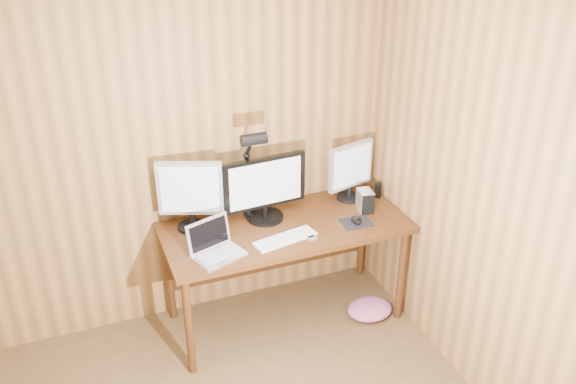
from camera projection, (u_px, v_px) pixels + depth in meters
room_shell at (205, 372)px, 2.11m from camera, size 4.00×4.00×4.00m
desk at (281, 236)px, 4.10m from camera, size 1.60×0.70×0.75m
monitor_center at (265, 188)px, 3.97m from camera, size 0.57×0.25×0.44m
monitor_left at (190, 193)px, 3.84m from camera, size 0.40×0.20×0.47m
monitor_right at (351, 170)px, 4.22m from camera, size 0.36×0.17×0.42m
laptop at (214, 246)px, 3.66m from camera, size 0.35×0.31×0.21m
keyboard at (285, 239)px, 3.82m from camera, size 0.43×0.20×0.02m
mousepad at (356, 223)px, 4.02m from camera, size 0.20×0.17×0.00m
mouse at (356, 220)px, 4.01m from camera, size 0.07×0.11×0.04m
hard_drive at (365, 201)px, 4.14m from camera, size 0.11×0.15×0.15m
phone at (309, 236)px, 3.86m from camera, size 0.07×0.12×0.02m
speaker at (378, 190)px, 4.32m from camera, size 0.05×0.05×0.11m
desk_lamp at (251, 163)px, 3.83m from camera, size 0.16×0.23×0.70m
fabric_pile at (370, 309)px, 4.32m from camera, size 0.35×0.29×0.10m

